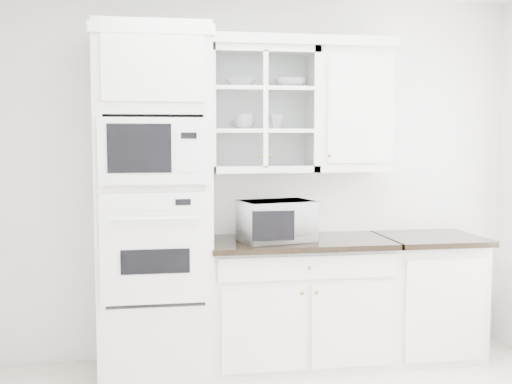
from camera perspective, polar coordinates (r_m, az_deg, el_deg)
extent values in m
cube|color=white|center=(4.84, -0.18, 1.30)|extent=(4.00, 0.02, 2.70)
cube|color=white|center=(4.48, -9.03, -0.98)|extent=(0.76, 0.65, 2.40)
cube|color=white|center=(4.18, -8.95, -5.00)|extent=(0.70, 0.03, 0.72)
cube|color=black|center=(4.18, -8.93, -6.12)|extent=(0.44, 0.01, 0.16)
cube|color=white|center=(4.12, -9.06, 3.59)|extent=(0.70, 0.03, 0.43)
cube|color=black|center=(4.10, -10.32, 3.85)|extent=(0.40, 0.01, 0.31)
cube|color=white|center=(4.76, 3.77, -9.88)|extent=(1.30, 0.60, 0.88)
cube|color=black|center=(4.63, 3.91, -4.48)|extent=(1.32, 0.67, 0.04)
cube|color=white|center=(5.08, 14.96, -9.09)|extent=(0.70, 0.60, 0.88)
cube|color=black|center=(4.96, 15.25, -4.02)|extent=(0.72, 0.67, 0.04)
cube|color=white|center=(4.69, 0.49, 7.30)|extent=(0.80, 0.33, 0.90)
cube|color=white|center=(4.69, 0.49, 5.46)|extent=(0.74, 0.29, 0.02)
cube|color=white|center=(4.70, 0.49, 9.12)|extent=(0.74, 0.29, 0.02)
cube|color=white|center=(4.85, 8.43, 7.17)|extent=(0.55, 0.33, 0.90)
cube|color=white|center=(4.69, -0.75, 13.25)|extent=(2.14, 0.38, 0.07)
imported|color=white|center=(4.55, 1.78, -2.56)|extent=(0.57, 0.51, 0.29)
imported|color=white|center=(4.66, -1.36, 9.62)|extent=(0.26, 0.26, 0.06)
imported|color=white|center=(4.74, 3.04, 9.62)|extent=(0.25, 0.25, 0.07)
imported|color=white|center=(4.67, -1.02, 6.25)|extent=(0.16, 0.16, 0.11)
imported|color=white|center=(4.70, 1.71, 6.23)|extent=(0.13, 0.13, 0.11)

